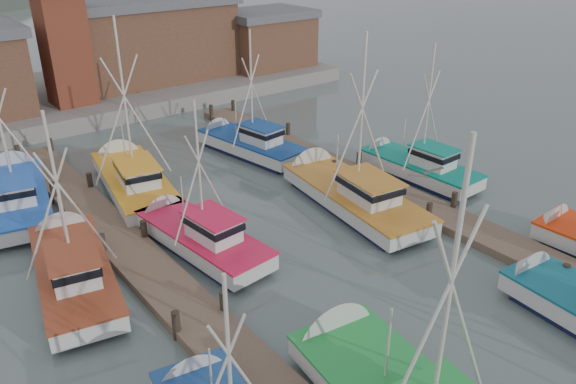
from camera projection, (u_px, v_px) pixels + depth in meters
ground at (429, 322)px, 21.34m from camera, size 260.00×260.00×0.00m
dock_left at (215, 337)px, 20.25m from camera, size 2.30×46.00×1.50m
dock_right at (456, 222)px, 28.00m from camera, size 2.30×46.00×1.50m
quay at (83, 95)px, 47.40m from camera, size 44.00×16.00×1.20m
shed_center at (144, 37)px, 48.95m from camera, size 14.84×9.54×6.90m
shed_right at (266, 38)px, 53.27m from camera, size 8.48×6.36×5.20m
lookout_tower at (64, 45)px, 41.30m from camera, size 3.60×3.60×8.50m
boat_8 at (196, 235)px, 25.89m from camera, size 3.33×8.38×7.89m
boat_9 at (348, 193)px, 29.94m from camera, size 4.51×10.52×10.18m
boat_10 at (73, 268)px, 23.45m from camera, size 4.40×9.29×8.46m
boat_11 at (413, 166)px, 33.31m from camera, size 3.43×8.06×8.56m
boat_12 at (132, 179)px, 31.59m from camera, size 4.53×9.86×10.51m
boat_13 at (246, 143)px, 36.68m from camera, size 3.80×8.69×8.70m
boat_14 at (16, 194)px, 29.83m from camera, size 4.73×9.93×8.99m
gull_far at (426, 174)px, 19.51m from camera, size 1.52×0.66×0.24m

